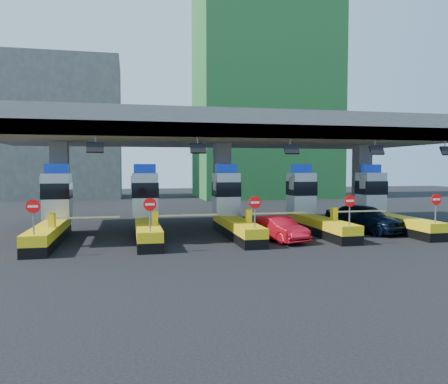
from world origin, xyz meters
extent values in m
plane|color=black|center=(0.00, 0.00, 0.00)|extent=(120.00, 120.00, 0.00)
cube|color=slate|center=(0.00, 3.00, 6.25)|extent=(28.00, 12.00, 1.50)
cube|color=#4C4C49|center=(0.00, -2.70, 5.85)|extent=(28.00, 0.60, 0.70)
cube|color=slate|center=(-10.00, 3.00, 2.75)|extent=(1.00, 1.00, 5.50)
cube|color=slate|center=(0.00, 3.00, 2.75)|extent=(1.00, 1.00, 5.50)
cube|color=slate|center=(10.00, 3.00, 2.75)|extent=(1.00, 1.00, 5.50)
cylinder|color=slate|center=(-7.50, -2.70, 5.25)|extent=(0.06, 0.06, 0.50)
cube|color=black|center=(-7.50, -2.90, 4.90)|extent=(0.80, 0.38, 0.54)
cylinder|color=slate|center=(-2.50, -2.70, 5.25)|extent=(0.06, 0.06, 0.50)
cube|color=black|center=(-2.50, -2.90, 4.90)|extent=(0.80, 0.38, 0.54)
cylinder|color=slate|center=(2.50, -2.70, 5.25)|extent=(0.06, 0.06, 0.50)
cube|color=black|center=(2.50, -2.90, 4.90)|extent=(0.80, 0.38, 0.54)
cylinder|color=slate|center=(7.50, -2.70, 5.25)|extent=(0.06, 0.06, 0.50)
cube|color=black|center=(7.50, -2.90, 4.90)|extent=(0.80, 0.38, 0.54)
cylinder|color=slate|center=(12.00, -2.70, 5.25)|extent=(0.06, 0.06, 0.50)
cube|color=black|center=(12.00, -2.90, 4.90)|extent=(0.80, 0.38, 0.54)
cube|color=black|center=(-10.00, -1.00, 0.25)|extent=(1.20, 8.00, 0.50)
cube|color=#E5B70C|center=(-10.00, -1.00, 0.75)|extent=(1.20, 8.00, 0.50)
cube|color=#9EA3A8|center=(-10.00, 1.80, 2.30)|extent=(1.50, 1.50, 2.60)
cube|color=black|center=(-10.00, 1.78, 2.60)|extent=(1.56, 1.56, 0.90)
cube|color=#0C2DBF|center=(-10.00, 1.80, 3.88)|extent=(1.30, 0.35, 0.55)
cube|color=white|center=(-10.80, 1.50, 3.00)|extent=(0.06, 0.70, 0.90)
cylinder|color=slate|center=(-10.00, -4.60, 1.65)|extent=(0.07, 0.07, 1.30)
cylinder|color=red|center=(-10.00, -4.63, 2.25)|extent=(0.60, 0.04, 0.60)
cube|color=white|center=(-10.00, -4.65, 2.25)|extent=(0.42, 0.02, 0.10)
cube|color=#E5B70C|center=(-9.65, -2.20, 1.35)|extent=(0.30, 0.35, 0.70)
cube|color=white|center=(-8.00, -2.20, 1.45)|extent=(3.20, 0.08, 0.08)
cube|color=black|center=(-5.00, -1.00, 0.25)|extent=(1.20, 8.00, 0.50)
cube|color=#E5B70C|center=(-5.00, -1.00, 0.75)|extent=(1.20, 8.00, 0.50)
cube|color=#9EA3A8|center=(-5.00, 1.80, 2.30)|extent=(1.50, 1.50, 2.60)
cube|color=black|center=(-5.00, 1.78, 2.60)|extent=(1.56, 1.56, 0.90)
cube|color=#0C2DBF|center=(-5.00, 1.80, 3.88)|extent=(1.30, 0.35, 0.55)
cube|color=white|center=(-5.80, 1.50, 3.00)|extent=(0.06, 0.70, 0.90)
cylinder|color=slate|center=(-5.00, -4.60, 1.65)|extent=(0.07, 0.07, 1.30)
cylinder|color=red|center=(-5.00, -4.63, 2.25)|extent=(0.60, 0.04, 0.60)
cube|color=white|center=(-5.00, -4.65, 2.25)|extent=(0.42, 0.02, 0.10)
cube|color=#E5B70C|center=(-4.65, -2.20, 1.35)|extent=(0.30, 0.35, 0.70)
cube|color=white|center=(-3.00, -2.20, 1.45)|extent=(3.20, 0.08, 0.08)
cube|color=black|center=(0.00, -1.00, 0.25)|extent=(1.20, 8.00, 0.50)
cube|color=#E5B70C|center=(0.00, -1.00, 0.75)|extent=(1.20, 8.00, 0.50)
cube|color=#9EA3A8|center=(0.00, 1.80, 2.30)|extent=(1.50, 1.50, 2.60)
cube|color=black|center=(0.00, 1.78, 2.60)|extent=(1.56, 1.56, 0.90)
cube|color=#0C2DBF|center=(0.00, 1.80, 3.88)|extent=(1.30, 0.35, 0.55)
cube|color=white|center=(-0.80, 1.50, 3.00)|extent=(0.06, 0.70, 0.90)
cylinder|color=slate|center=(0.00, -4.60, 1.65)|extent=(0.07, 0.07, 1.30)
cylinder|color=red|center=(0.00, -4.63, 2.25)|extent=(0.60, 0.04, 0.60)
cube|color=white|center=(0.00, -4.65, 2.25)|extent=(0.42, 0.02, 0.10)
cube|color=#E5B70C|center=(0.35, -2.20, 1.35)|extent=(0.30, 0.35, 0.70)
cube|color=white|center=(2.00, -2.20, 1.45)|extent=(3.20, 0.08, 0.08)
cube|color=black|center=(5.00, -1.00, 0.25)|extent=(1.20, 8.00, 0.50)
cube|color=#E5B70C|center=(5.00, -1.00, 0.75)|extent=(1.20, 8.00, 0.50)
cube|color=#9EA3A8|center=(5.00, 1.80, 2.30)|extent=(1.50, 1.50, 2.60)
cube|color=black|center=(5.00, 1.78, 2.60)|extent=(1.56, 1.56, 0.90)
cube|color=#0C2DBF|center=(5.00, 1.80, 3.88)|extent=(1.30, 0.35, 0.55)
cube|color=white|center=(4.20, 1.50, 3.00)|extent=(0.06, 0.70, 0.90)
cylinder|color=slate|center=(5.00, -4.60, 1.65)|extent=(0.07, 0.07, 1.30)
cylinder|color=red|center=(5.00, -4.63, 2.25)|extent=(0.60, 0.04, 0.60)
cube|color=white|center=(5.00, -4.65, 2.25)|extent=(0.42, 0.02, 0.10)
cube|color=#E5B70C|center=(5.35, -2.20, 1.35)|extent=(0.30, 0.35, 0.70)
cube|color=white|center=(7.00, -2.20, 1.45)|extent=(3.20, 0.08, 0.08)
cube|color=black|center=(10.00, -1.00, 0.25)|extent=(1.20, 8.00, 0.50)
cube|color=#E5B70C|center=(10.00, -1.00, 0.75)|extent=(1.20, 8.00, 0.50)
cube|color=#9EA3A8|center=(10.00, 1.80, 2.30)|extent=(1.50, 1.50, 2.60)
cube|color=black|center=(10.00, 1.78, 2.60)|extent=(1.56, 1.56, 0.90)
cube|color=#0C2DBF|center=(10.00, 1.80, 3.88)|extent=(1.30, 0.35, 0.55)
cube|color=white|center=(9.20, 1.50, 3.00)|extent=(0.06, 0.70, 0.90)
cylinder|color=slate|center=(10.00, -4.60, 1.65)|extent=(0.07, 0.07, 1.30)
cylinder|color=red|center=(10.00, -4.63, 2.25)|extent=(0.60, 0.04, 0.60)
cube|color=white|center=(10.00, -4.65, 2.25)|extent=(0.42, 0.02, 0.10)
cube|color=#E5B70C|center=(10.35, -2.20, 1.35)|extent=(0.30, 0.35, 0.70)
cube|color=white|center=(12.00, -2.20, 1.45)|extent=(3.20, 0.08, 0.08)
cube|color=#1E5926|center=(12.00, 32.00, 14.00)|extent=(18.00, 12.00, 28.00)
cube|color=#4C4C49|center=(-14.00, 36.00, 9.00)|extent=(14.00, 10.00, 18.00)
imported|color=black|center=(8.03, -0.82, 0.86)|extent=(3.77, 5.46, 1.73)
imported|color=red|center=(1.91, -2.61, 0.66)|extent=(2.37, 4.25, 1.33)
camera|label=1|loc=(-5.90, -24.78, 3.91)|focal=35.00mm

